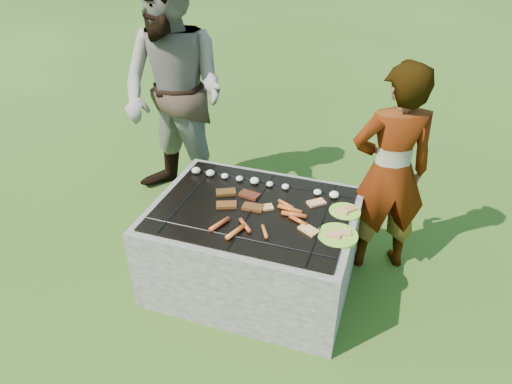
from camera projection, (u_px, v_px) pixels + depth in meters
lawn at (254, 279)px, 3.24m from camera, size 60.00×60.00×0.00m
fire_pit at (254, 248)px, 3.09m from camera, size 1.30×1.00×0.62m
mushrooms at (256, 181)px, 3.15m from camera, size 1.06×0.06×0.04m
pork_slabs at (239, 200)px, 2.98m from camera, size 0.37×0.27×0.02m
sausages at (265, 220)px, 2.78m from camera, size 0.55×0.50×0.03m
bread_on_grate at (299, 214)px, 2.84m from camera, size 0.45×0.42×0.02m
plate_far at (345, 212)px, 2.88m from camera, size 0.26×0.26×0.03m
plate_near at (338, 235)px, 2.68m from camera, size 0.28×0.28×0.03m
cook at (390, 173)px, 3.00m from camera, size 0.64×0.54×1.51m
bystander at (174, 95)px, 3.61m from camera, size 1.10×0.95×1.94m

